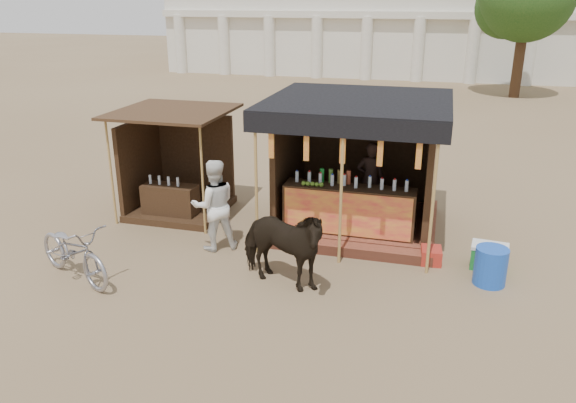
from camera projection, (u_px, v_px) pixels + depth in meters
The scene contains 10 objects.
ground at pixel (263, 295), 9.35m from camera, with size 120.00×120.00×0.00m, color #846B4C.
main_stall at pixel (357, 182), 11.78m from camera, with size 3.60×3.61×2.78m.
secondary_stall at pixel (173, 175), 12.77m from camera, with size 2.40×2.40×2.38m.
cow at pixel (281, 247), 9.39m from camera, with size 0.80×1.76×1.49m, color black.
motorbike at pixel (74, 251), 9.72m from camera, with size 0.71×2.03×1.07m, color #96959D.
bystander at pixel (214, 205), 10.79m from camera, with size 0.88×0.68×1.81m, color white.
blue_barrel at pixel (491, 266), 9.61m from camera, with size 0.55×0.55×0.67m, color blue.
red_crate at pixel (431, 255), 10.45m from camera, with size 0.37×0.45×0.29m, color #AE281D.
cooler at pixel (489, 256), 10.21m from camera, with size 0.68×0.50×0.46m.
background_building at pixel (376, 8), 35.60m from camera, with size 26.00×7.45×8.18m.
Camera 1 is at (2.59, -7.83, 4.68)m, focal length 35.00 mm.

